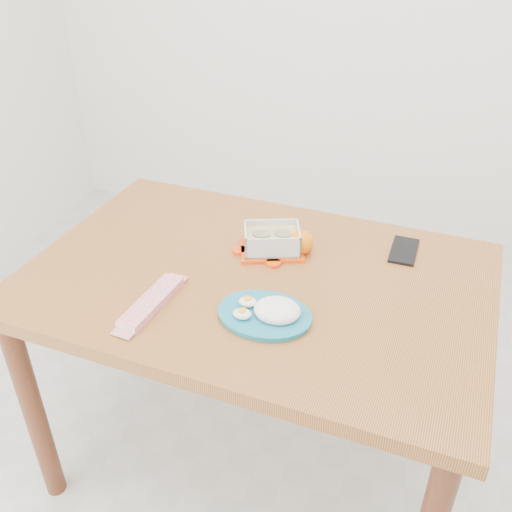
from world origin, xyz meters
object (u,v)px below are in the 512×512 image
(orange_fruit, at_px, (301,242))
(rice_plate, at_px, (268,312))
(dining_table, at_px, (256,304))
(food_container, at_px, (272,240))
(smartphone, at_px, (404,251))

(orange_fruit, xyz_separation_m, rice_plate, (-0.01, -0.31, -0.01))
(dining_table, bearing_deg, orange_fruit, 62.94)
(dining_table, distance_m, rice_plate, 0.22)
(orange_fruit, bearing_deg, food_container, -168.04)
(dining_table, xyz_separation_m, smartphone, (0.37, 0.23, 0.10))
(rice_plate, height_order, smartphone, rice_plate)
(food_container, distance_m, rice_plate, 0.30)
(rice_plate, bearing_deg, smartphone, 57.66)
(dining_table, bearing_deg, food_container, 90.65)
(food_container, relative_size, orange_fruit, 3.01)
(dining_table, relative_size, smartphone, 9.06)
(food_container, distance_m, orange_fruit, 0.08)
(orange_fruit, bearing_deg, dining_table, -122.85)
(food_container, relative_size, rice_plate, 0.85)
(dining_table, distance_m, orange_fruit, 0.21)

